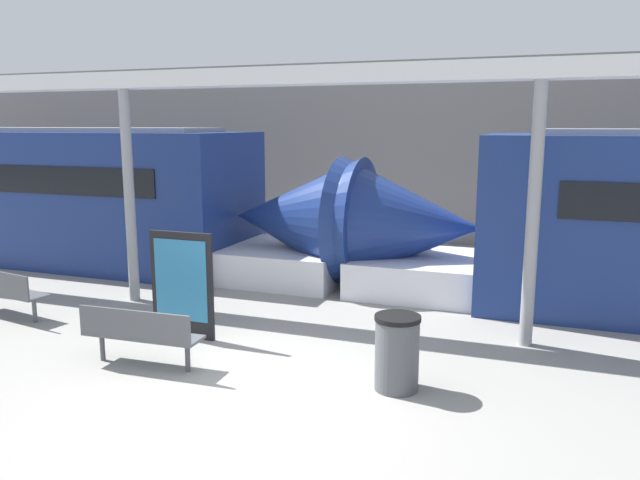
# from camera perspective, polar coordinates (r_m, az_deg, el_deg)

# --- Properties ---
(ground_plane) EXTENTS (60.00, 60.00, 0.00)m
(ground_plane) POSITION_cam_1_polar(r_m,az_deg,el_deg) (7.87, -6.95, -14.16)
(ground_plane) COLOR gray
(station_wall) EXTENTS (56.00, 0.20, 5.00)m
(station_wall) POSITION_cam_1_polar(r_m,az_deg,el_deg) (17.61, 9.42, 7.88)
(station_wall) COLOR gray
(station_wall) RESTS_ON ground_plane
(train_right) EXTENTS (17.10, 2.93, 3.20)m
(train_right) POSITION_cam_1_polar(r_m,az_deg,el_deg) (17.18, -24.97, 3.65)
(train_right) COLOR navy
(train_right) RESTS_ON ground_plane
(bench_near) EXTENTS (1.71, 0.51, 0.85)m
(bench_near) POSITION_cam_1_polar(r_m,az_deg,el_deg) (8.86, -16.19, -8.08)
(bench_near) COLOR #4C4F54
(bench_near) RESTS_ON ground_plane
(bench_far) EXTENTS (1.78, 0.73, 0.85)m
(bench_far) POSITION_cam_1_polar(r_m,az_deg,el_deg) (11.99, -27.00, -3.97)
(bench_far) COLOR #4C4F54
(bench_far) RESTS_ON ground_plane
(trash_bin) EXTENTS (0.58, 0.58, 0.96)m
(trash_bin) POSITION_cam_1_polar(r_m,az_deg,el_deg) (7.94, 7.05, -10.16)
(trash_bin) COLOR #4C4F54
(trash_bin) RESTS_ON ground_plane
(poster_board) EXTENTS (1.07, 0.07, 1.67)m
(poster_board) POSITION_cam_1_polar(r_m,az_deg,el_deg) (9.86, -12.50, -4.00)
(poster_board) COLOR black
(poster_board) RESTS_ON ground_plane
(support_column_near) EXTENTS (0.19, 0.19, 3.89)m
(support_column_near) POSITION_cam_1_polar(r_m,az_deg,el_deg) (9.58, 18.90, 1.99)
(support_column_near) COLOR gray
(support_column_near) RESTS_ON ground_plane
(support_column_far) EXTENTS (0.19, 0.19, 3.89)m
(support_column_far) POSITION_cam_1_polar(r_m,az_deg,el_deg) (12.01, -17.03, 3.72)
(support_column_far) COLOR gray
(support_column_far) RESTS_ON ground_plane
(canopy_beam) EXTENTS (28.00, 0.60, 0.28)m
(canopy_beam) POSITION_cam_1_polar(r_m,az_deg,el_deg) (9.52, 19.67, 14.50)
(canopy_beam) COLOR silver
(canopy_beam) RESTS_ON support_column_near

